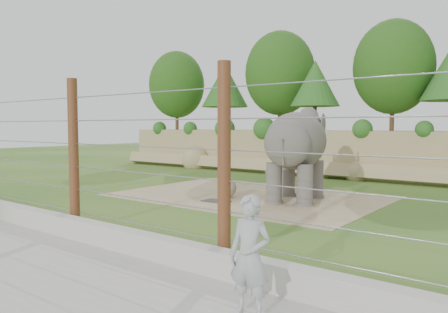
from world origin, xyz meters
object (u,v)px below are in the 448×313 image
Objects in this scene: barrier_fence at (74,155)px; zookeeper at (250,256)px; elephant at (296,155)px; stone_ball at (227,188)px.

zookeeper is at bearing -13.32° from barrier_fence.
elephant is 2.38× the size of zookeeper.
stone_ball is 0.04× the size of barrier_fence.
elephant is 5.69× the size of stone_ball.
zookeeper is at bearing -51.00° from stone_ball.
stone_ball is at bearing 89.19° from barrier_fence.
stone_ball is 6.75m from barrier_fence.
barrier_fence is at bearing 161.84° from zookeeper.
zookeeper is (6.58, -8.13, 0.51)m from stone_ball.
elephant is at bearing 109.67° from zookeeper.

